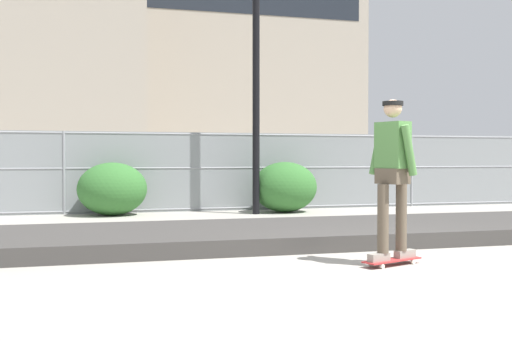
% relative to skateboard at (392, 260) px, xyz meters
% --- Properties ---
extents(ground_plane, '(120.00, 120.00, 0.00)m').
position_rel_skateboard_xyz_m(ground_plane, '(0.26, -0.35, -0.06)').
color(ground_plane, '#9E998E').
extents(gravel_berm, '(11.36, 2.54, 0.22)m').
position_rel_skateboard_xyz_m(gravel_berm, '(0.26, 2.26, 0.05)').
color(gravel_berm, '#3D3A38').
rests_on(gravel_berm, ground_plane).
extents(skateboard, '(0.82, 0.46, 0.07)m').
position_rel_skateboard_xyz_m(skateboard, '(0.00, 0.00, 0.00)').
color(skateboard, '#B22D2D').
rests_on(skateboard, ground_plane).
extents(skater, '(0.71, 0.62, 1.86)m').
position_rel_skateboard_xyz_m(skater, '(-0.00, 0.00, 1.08)').
color(skater, gray).
rests_on(skater, skateboard).
extents(chain_fence, '(25.81, 0.06, 1.85)m').
position_rel_skateboard_xyz_m(chain_fence, '(0.26, 7.52, 0.88)').
color(chain_fence, gray).
rests_on(chain_fence, ground_plane).
extents(street_lamp, '(0.44, 0.44, 7.37)m').
position_rel_skateboard_xyz_m(street_lamp, '(0.10, 6.49, 4.48)').
color(street_lamp, black).
rests_on(street_lamp, ground_plane).
extents(parked_car_near, '(4.55, 2.26, 1.66)m').
position_rel_skateboard_xyz_m(parked_car_near, '(-1.91, 10.61, 0.78)').
color(parked_car_near, '#474C54').
rests_on(parked_car_near, ground_plane).
extents(parked_car_mid, '(4.41, 1.96, 1.66)m').
position_rel_skateboard_xyz_m(parked_car_mid, '(4.76, 10.48, 0.78)').
color(parked_car_mid, maroon).
rests_on(parked_car_mid, ground_plane).
extents(office_block, '(23.71, 15.03, 23.33)m').
position_rel_skateboard_xyz_m(office_block, '(7.94, 49.12, 11.61)').
color(office_block, '#9E9384').
rests_on(office_block, ground_plane).
extents(shrub_left, '(1.49, 1.22, 1.15)m').
position_rel_skateboard_xyz_m(shrub_left, '(-3.00, 6.98, 0.52)').
color(shrub_left, '#336B2D').
rests_on(shrub_left, ground_plane).
extents(shrub_center, '(1.50, 1.23, 1.16)m').
position_rel_skateboard_xyz_m(shrub_center, '(0.86, 6.75, 0.52)').
color(shrub_center, '#336B2D').
rests_on(shrub_center, ground_plane).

